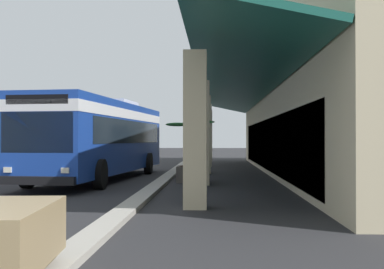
{
  "coord_description": "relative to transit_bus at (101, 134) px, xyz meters",
  "views": [
    {
      "loc": [
        25.08,
        5.89,
        1.66
      ],
      "look_at": [
        11.13,
        5.2,
        1.79
      ],
      "focal_mm": 43.12,
      "sensor_mm": 36.0,
      "label": 1
    }
  ],
  "objects": [
    {
      "name": "ground",
      "position": [
        -6.33,
        6.8,
        -1.85
      ],
      "size": [
        120.0,
        120.0,
        0.0
      ],
      "primitive_type": "plane",
      "color": "#262628"
    },
    {
      "name": "curb_strip",
      "position": [
        -3.52,
        2.69,
        -1.79
      ],
      "size": [
        33.86,
        0.5,
        0.12
      ],
      "primitive_type": "cube",
      "color": "#9E998E",
      "rests_on": "ground"
    },
    {
      "name": "plaza_building",
      "position": [
        -3.52,
        12.32,
        1.86
      ],
      "size": [
        28.52,
        13.84,
        7.42
      ],
      "color": "#C6B793",
      "rests_on": "ground"
    },
    {
      "name": "transit_bus",
      "position": [
        0.0,
        0.0,
        0.0
      ],
      "size": [
        11.4,
        3.59,
        3.34
      ],
      "color": "#193D9E",
      "rests_on": "ground"
    },
    {
      "name": "potted_palm",
      "position": [
        1.08,
        3.71,
        -1.29
      ],
      "size": [
        1.96,
        1.91,
        2.48
      ],
      "color": "#4C4742",
      "rests_on": "ground"
    }
  ]
}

